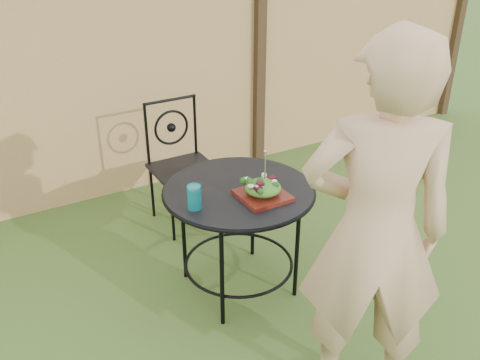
{
  "coord_description": "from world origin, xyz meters",
  "views": [
    {
      "loc": [
        -1.24,
        -1.9,
        2.24
      ],
      "look_at": [
        0.2,
        0.59,
        0.75
      ],
      "focal_mm": 40.0,
      "sensor_mm": 36.0,
      "label": 1
    }
  ],
  "objects_px": {
    "patio_table": "(239,209)",
    "salad_plate": "(263,196)",
    "patio_chair": "(181,161)",
    "diner": "(374,234)"
  },
  "relations": [
    {
      "from": "patio_table",
      "to": "salad_plate",
      "type": "bearing_deg",
      "value": -67.38
    },
    {
      "from": "patio_chair",
      "to": "salad_plate",
      "type": "distance_m",
      "value": 1.15
    },
    {
      "from": "diner",
      "to": "salad_plate",
      "type": "height_order",
      "value": "diner"
    },
    {
      "from": "diner",
      "to": "salad_plate",
      "type": "bearing_deg",
      "value": -51.99
    },
    {
      "from": "patio_chair",
      "to": "diner",
      "type": "distance_m",
      "value": 2.01
    },
    {
      "from": "patio_chair",
      "to": "salad_plate",
      "type": "relative_size",
      "value": 3.52
    },
    {
      "from": "salad_plate",
      "to": "patio_chair",
      "type": "bearing_deg",
      "value": 91.01
    },
    {
      "from": "patio_chair",
      "to": "salad_plate",
      "type": "height_order",
      "value": "patio_chair"
    },
    {
      "from": "patio_table",
      "to": "diner",
      "type": "relative_size",
      "value": 0.5
    },
    {
      "from": "patio_table",
      "to": "salad_plate",
      "type": "distance_m",
      "value": 0.23
    }
  ]
}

